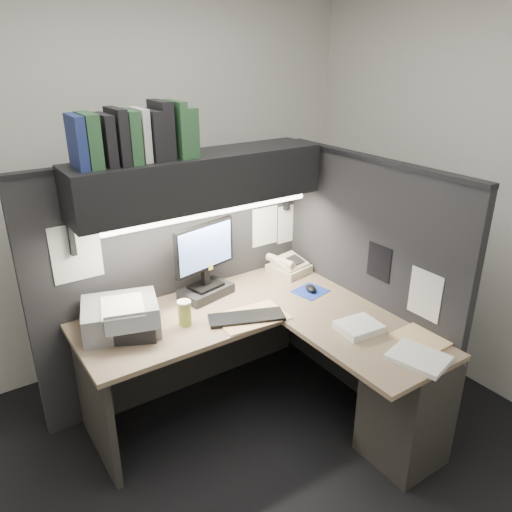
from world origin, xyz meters
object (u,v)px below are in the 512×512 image
object	(u,v)px
overhead_shelf	(200,179)
telephone	(289,266)
coffee_cup	(185,314)
printer	(121,316)
monitor	(205,268)
notebook_stack	(132,328)
desk	(314,375)
keyboard	(247,318)

from	to	relation	value
overhead_shelf	telephone	xyz separation A→B (m)	(0.67, -0.02, -0.72)
coffee_cup	printer	size ratio (longest dim) A/B	0.34
monitor	notebook_stack	bearing A→B (deg)	-175.09
desk	notebook_stack	world-z (taller)	notebook_stack
monitor	coffee_cup	distance (m)	0.39
printer	monitor	bearing A→B (deg)	25.74
desk	printer	distance (m)	1.17
desk	telephone	bearing A→B (deg)	63.22
desk	printer	world-z (taller)	printer
desk	notebook_stack	distance (m)	1.08
overhead_shelf	coffee_cup	xyz separation A→B (m)	(-0.27, -0.26, -0.70)
coffee_cup	telephone	bearing A→B (deg)	14.16
keyboard	telephone	xyz separation A→B (m)	(0.61, 0.39, 0.04)
notebook_stack	monitor	bearing A→B (deg)	17.95
overhead_shelf	monitor	distance (m)	0.57
telephone	notebook_stack	world-z (taller)	telephone
telephone	printer	xyz separation A→B (m)	(-1.26, -0.08, 0.03)
monitor	keyboard	world-z (taller)	monitor
overhead_shelf	coffee_cup	size ratio (longest dim) A/B	10.96
desk	telephone	xyz separation A→B (m)	(0.37, 0.73, 0.34)
coffee_cup	notebook_stack	distance (m)	0.30
overhead_shelf	printer	distance (m)	0.91
coffee_cup	keyboard	bearing A→B (deg)	-24.40
desk	overhead_shelf	size ratio (longest dim) A/B	1.10
desk	printer	xyz separation A→B (m)	(-0.89, 0.65, 0.37)
keyboard	telephone	distance (m)	0.73
monitor	coffee_cup	xyz separation A→B (m)	(-0.28, -0.25, -0.13)
desk	coffee_cup	world-z (taller)	coffee_cup
overhead_shelf	monitor	bearing A→B (deg)	-58.13
keyboard	coffee_cup	distance (m)	0.37
keyboard	notebook_stack	size ratio (longest dim) A/B	1.65
overhead_shelf	printer	world-z (taller)	overhead_shelf
overhead_shelf	coffee_cup	world-z (taller)	overhead_shelf
monitor	telephone	size ratio (longest dim) A/B	2.01
monitor	notebook_stack	world-z (taller)	monitor
telephone	overhead_shelf	bearing A→B (deg)	167.41
monitor	coffee_cup	size ratio (longest dim) A/B	3.49
telephone	coffee_cup	distance (m)	0.97
printer	keyboard	bearing A→B (deg)	-8.04
desk	printer	bearing A→B (deg)	143.98
telephone	printer	bearing A→B (deg)	172.81
desk	keyboard	world-z (taller)	keyboard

